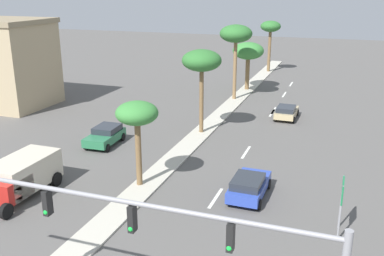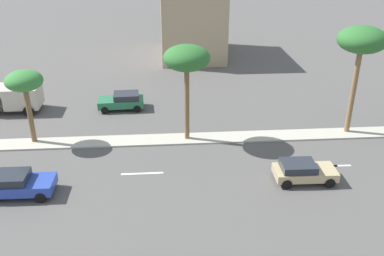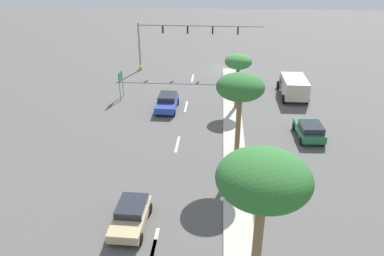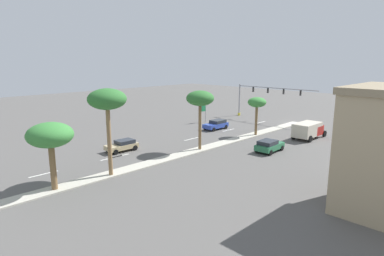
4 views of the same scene
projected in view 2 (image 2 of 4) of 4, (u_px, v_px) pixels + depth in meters
name	position (u px, v px, depth m)	size (l,w,h in m)	color
ground_plane	(197.00, 139.00, 32.64)	(160.00, 160.00, 0.00)	#565451
median_curb	(291.00, 135.00, 33.11)	(1.80, 66.05, 0.12)	#B7B2A3
lane_stripe_near	(14.00, 179.00, 27.50)	(0.20, 2.80, 0.01)	silver
lane_stripe_leading	(142.00, 173.00, 28.07)	(0.20, 2.80, 0.01)	silver
lane_stripe_outboard	(317.00, 167.00, 28.88)	(0.20, 2.80, 0.01)	silver
lane_stripe_left	(331.00, 166.00, 28.94)	(0.20, 2.80, 0.01)	silver
commercial_building	(192.00, 18.00, 52.30)	(11.53, 7.85, 9.19)	tan
palm_tree_center	(24.00, 83.00, 30.11)	(2.67, 2.67, 5.53)	brown
palm_tree_near	(187.00, 60.00, 29.91)	(3.35, 3.35, 7.23)	brown
palm_tree_trailing	(362.00, 42.00, 30.61)	(3.58, 3.58, 8.30)	olive
sedan_green_far	(122.00, 101.00, 37.75)	(2.24, 4.07, 1.46)	#287047
sedan_blue_near	(16.00, 184.00, 25.56)	(2.08, 4.24, 1.46)	#2D47AD
sedan_tan_right	(303.00, 171.00, 26.99)	(2.03, 3.93, 1.33)	tan
box_truck	(9.00, 98.00, 37.06)	(2.70, 5.81, 2.28)	#B21E19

